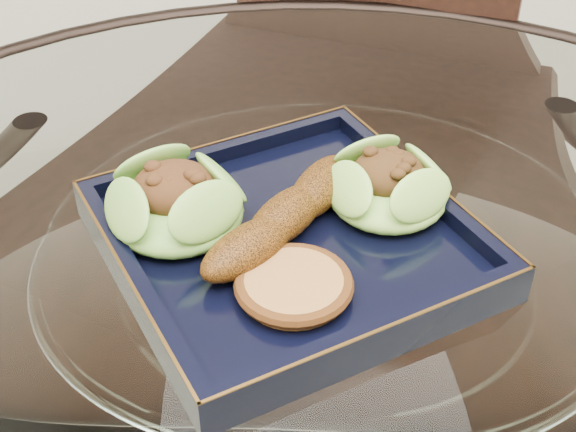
{
  "coord_description": "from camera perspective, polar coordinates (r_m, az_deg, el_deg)",
  "views": [
    {
      "loc": [
        -0.05,
        -0.45,
        1.19
      ],
      "look_at": [
        -0.03,
        0.05,
        0.8
      ],
      "focal_mm": 50.0,
      "sensor_mm": 36.0,
      "label": 1
    }
  ],
  "objects": [
    {
      "name": "dining_table",
      "position": [
        0.74,
        2.29,
        -14.68
      ],
      "size": [
        1.13,
        1.13,
        0.77
      ],
      "color": "white",
      "rests_on": "ground"
    },
    {
      "name": "dining_chair",
      "position": [
        1.14,
        3.7,
        1.68
      ],
      "size": [
        0.53,
        0.53,
        0.93
      ],
      "rotation": [
        0.0,
        0.0,
        -0.41
      ],
      "color": "black",
      "rests_on": "ground"
    },
    {
      "name": "navy_plate",
      "position": [
        0.65,
        0.0,
        -2.1
      ],
      "size": [
        0.36,
        0.36,
        0.02
      ],
      "primitive_type": "cube",
      "rotation": [
        0.0,
        0.0,
        0.44
      ],
      "color": "black",
      "rests_on": "dining_table"
    },
    {
      "name": "lettuce_wrap_left",
      "position": [
        0.65,
        -7.95,
        0.71
      ],
      "size": [
        0.12,
        0.12,
        0.04
      ],
      "primitive_type": "ellipsoid",
      "rotation": [
        0.0,
        0.0,
        0.15
      ],
      "color": "#55952B",
      "rests_on": "navy_plate"
    },
    {
      "name": "lettuce_wrap_right",
      "position": [
        0.67,
        7.13,
        1.9
      ],
      "size": [
        0.1,
        0.1,
        0.04
      ],
      "primitive_type": "ellipsoid",
      "rotation": [
        0.0,
        0.0,
        0.02
      ],
      "color": "#5AA830",
      "rests_on": "navy_plate"
    },
    {
      "name": "roasted_plantain",
      "position": [
        0.64,
        -0.17,
        0.01
      ],
      "size": [
        0.14,
        0.16,
        0.03
      ],
      "primitive_type": "ellipsoid",
      "rotation": [
        0.0,
        0.0,
        0.89
      ],
      "color": "#66360A",
      "rests_on": "navy_plate"
    },
    {
      "name": "crumb_patty",
      "position": [
        0.59,
        0.42,
        -5.03
      ],
      "size": [
        0.1,
        0.1,
        0.01
      ],
      "primitive_type": "cylinder",
      "rotation": [
        0.0,
        0.0,
        -0.32
      ],
      "color": "#B3743B",
      "rests_on": "navy_plate"
    }
  ]
}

